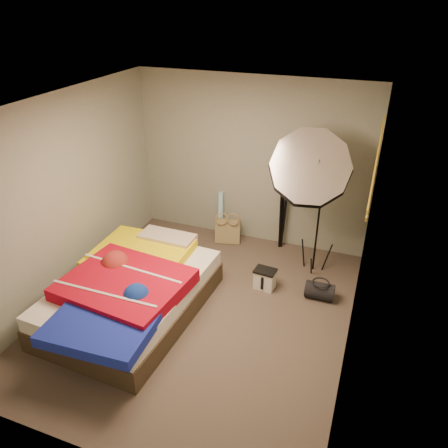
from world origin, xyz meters
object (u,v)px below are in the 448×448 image
at_px(duffel_bag, 320,291).
at_px(bed, 131,292).
at_px(tote_bag, 228,231).
at_px(wrapping_roll, 221,214).
at_px(camera_tripod, 283,200).
at_px(camera_case, 265,279).
at_px(photo_umbrella, 310,169).

relative_size(duffel_bag, bed, 0.16).
distance_m(tote_bag, wrapping_roll, 0.31).
height_order(wrapping_roll, camera_tripod, camera_tripod).
height_order(camera_case, duffel_bag, camera_case).
relative_size(wrapping_roll, bed, 0.31).
relative_size(bed, camera_tripod, 1.71).
relative_size(tote_bag, camera_tripod, 0.28).
xyz_separation_m(camera_case, duffel_bag, (0.72, 0.03, -0.02)).
bearing_deg(photo_umbrella, camera_case, -125.81).
distance_m(wrapping_roll, camera_tripod, 1.08).
bearing_deg(camera_case, bed, -137.21).
relative_size(wrapping_roll, photo_umbrella, 0.33).
xyz_separation_m(tote_bag, camera_tripod, (0.80, 0.15, 0.59)).
height_order(tote_bag, photo_umbrella, photo_umbrella).
height_order(bed, photo_umbrella, photo_umbrella).
relative_size(duffel_bag, camera_tripod, 0.27).
bearing_deg(bed, tote_bag, 75.93).
distance_m(photo_umbrella, camera_tripod, 1.05).
height_order(wrapping_roll, bed, wrapping_roll).
height_order(camera_case, photo_umbrella, photo_umbrella).
height_order(wrapping_roll, photo_umbrella, photo_umbrella).
bearing_deg(photo_umbrella, tote_bag, 160.62).
distance_m(camera_case, bed, 1.73).
bearing_deg(camera_case, photo_umbrella, 59.46).
relative_size(wrapping_roll, duffel_bag, 1.98).
relative_size(camera_case, bed, 0.11).
distance_m(tote_bag, camera_case, 1.28).
xyz_separation_m(tote_bag, bed, (-0.50, -1.99, 0.12)).
bearing_deg(photo_umbrella, camera_tripod, 126.23).
distance_m(wrapping_roll, camera_case, 1.56).
distance_m(camera_case, duffel_bag, 0.72).
relative_size(tote_bag, camera_case, 1.49).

